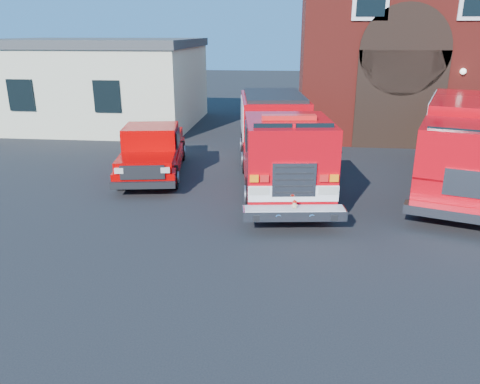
# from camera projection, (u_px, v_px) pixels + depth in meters

# --- Properties ---
(ground) EXTENTS (100.00, 100.00, 0.00)m
(ground) POSITION_uv_depth(u_px,v_px,m) (245.00, 225.00, 12.01)
(ground) COLOR black
(ground) RESTS_ON ground
(parking_stripe_mid) EXTENTS (0.12, 3.00, 0.01)m
(parking_stripe_mid) POSITION_uv_depth(u_px,v_px,m) (457.00, 185.00, 15.10)
(parking_stripe_mid) COLOR yellow
(parking_stripe_mid) RESTS_ON ground
(parking_stripe_far) EXTENTS (0.12, 3.00, 0.01)m
(parking_stripe_far) POSITION_uv_depth(u_px,v_px,m) (432.00, 161.00, 17.92)
(parking_stripe_far) COLOR yellow
(parking_stripe_far) RESTS_ON ground
(fire_station) EXTENTS (15.20, 10.20, 8.45)m
(fire_station) POSITION_uv_depth(u_px,v_px,m) (457.00, 41.00, 22.84)
(fire_station) COLOR maroon
(fire_station) RESTS_ON ground
(side_building) EXTENTS (10.20, 8.20, 4.35)m
(side_building) POSITION_uv_depth(u_px,v_px,m) (99.00, 82.00, 24.44)
(side_building) COLOR beige
(side_building) RESTS_ON ground
(fire_engine) EXTENTS (3.43, 8.77, 2.63)m
(fire_engine) POSITION_uv_depth(u_px,v_px,m) (278.00, 140.00, 15.13)
(fire_engine) COLOR black
(fire_engine) RESTS_ON ground
(pickup_truck) EXTENTS (2.72, 5.52, 1.73)m
(pickup_truck) POSITION_uv_depth(u_px,v_px,m) (153.00, 151.00, 16.08)
(pickup_truck) COLOR black
(pickup_truck) RESTS_ON ground
(secondary_truck) EXTENTS (4.96, 8.49, 2.64)m
(secondary_truck) POSITION_uv_depth(u_px,v_px,m) (467.00, 142.00, 14.53)
(secondary_truck) COLOR black
(secondary_truck) RESTS_ON ground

